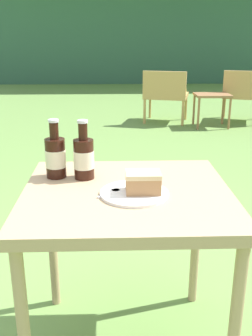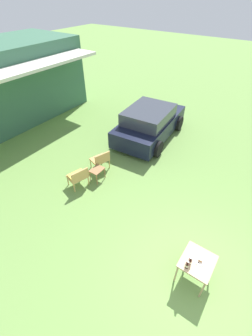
{
  "view_description": "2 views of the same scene",
  "coord_description": "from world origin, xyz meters",
  "px_view_note": "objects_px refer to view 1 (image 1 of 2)",
  "views": [
    {
      "loc": [
        -0.05,
        -1.29,
        1.22
      ],
      "look_at": [
        0.0,
        0.1,
        0.75
      ],
      "focal_mm": 42.0,
      "sensor_mm": 36.0,
      "label": 1
    },
    {
      "loc": [
        -2.88,
        -0.13,
        5.31
      ],
      "look_at": [
        1.48,
        2.92,
        0.9
      ],
      "focal_mm": 24.0,
      "sensor_mm": 36.0,
      "label": 2
    }
  ],
  "objects_px": {
    "wicker_chair_cushioned": "(166,92)",
    "garden_side_table": "(212,99)",
    "cola_bottle_near": "(84,157)",
    "patio_table": "(127,211)",
    "cake_on_plate": "(139,187)",
    "cola_bottle_far": "(56,156)",
    "wicker_chair_plain": "(244,92)"
  },
  "relations": [
    {
      "from": "patio_table",
      "to": "cola_bottle_near",
      "type": "xyz_separation_m",
      "value": [
        -0.16,
        0.13,
        0.16
      ]
    },
    {
      "from": "garden_side_table",
      "to": "cola_bottle_near",
      "type": "bearing_deg",
      "value": -110.65
    },
    {
      "from": "garden_side_table",
      "to": "cake_on_plate",
      "type": "xyz_separation_m",
      "value": [
        -1.26,
        -4.04,
        0.34
      ]
    },
    {
      "from": "wicker_chair_cushioned",
      "to": "cola_bottle_near",
      "type": "xyz_separation_m",
      "value": [
        -0.86,
        -4.17,
        0.35
      ]
    },
    {
      "from": "wicker_chair_plain",
      "to": "cola_bottle_far",
      "type": "xyz_separation_m",
      "value": [
        -2.09,
        -4.13,
        0.35
      ]
    },
    {
      "from": "garden_side_table",
      "to": "cola_bottle_far",
      "type": "bearing_deg",
      "value": -112.14
    },
    {
      "from": "cake_on_plate",
      "to": "cola_bottle_far",
      "type": "height_order",
      "value": "cola_bottle_far"
    },
    {
      "from": "patio_table",
      "to": "wicker_chair_cushioned",
      "type": "bearing_deg",
      "value": 80.7
    },
    {
      "from": "wicker_chair_cushioned",
      "to": "wicker_chair_plain",
      "type": "xyz_separation_m",
      "value": [
        1.12,
        -0.02,
        -0.0
      ]
    },
    {
      "from": "cola_bottle_near",
      "to": "cola_bottle_far",
      "type": "bearing_deg",
      "value": 171.48
    },
    {
      "from": "wicker_chair_plain",
      "to": "wicker_chair_cushioned",
      "type": "bearing_deg",
      "value": 16.74
    },
    {
      "from": "patio_table",
      "to": "cake_on_plate",
      "type": "relative_size",
      "value": 3.09
    },
    {
      "from": "cola_bottle_near",
      "to": "cola_bottle_far",
      "type": "relative_size",
      "value": 1.0
    },
    {
      "from": "cake_on_plate",
      "to": "cola_bottle_near",
      "type": "bearing_deg",
      "value": 139.37
    },
    {
      "from": "cola_bottle_near",
      "to": "cola_bottle_far",
      "type": "distance_m",
      "value": 0.11
    },
    {
      "from": "cola_bottle_far",
      "to": "cake_on_plate",
      "type": "bearing_deg",
      "value": -31.29
    },
    {
      "from": "wicker_chair_cushioned",
      "to": "patio_table",
      "type": "height_order",
      "value": "wicker_chair_cushioned"
    },
    {
      "from": "wicker_chair_cushioned",
      "to": "garden_side_table",
      "type": "bearing_deg",
      "value": 168.68
    },
    {
      "from": "patio_table",
      "to": "cake_on_plate",
      "type": "height_order",
      "value": "cake_on_plate"
    },
    {
      "from": "wicker_chair_plain",
      "to": "patio_table",
      "type": "relative_size",
      "value": 1.0
    },
    {
      "from": "wicker_chair_cushioned",
      "to": "cake_on_plate",
      "type": "bearing_deg",
      "value": 96.82
    },
    {
      "from": "cake_on_plate",
      "to": "cola_bottle_far",
      "type": "distance_m",
      "value": 0.36
    },
    {
      "from": "cake_on_plate",
      "to": "garden_side_table",
      "type": "bearing_deg",
      "value": 72.69
    },
    {
      "from": "patio_table",
      "to": "cola_bottle_near",
      "type": "distance_m",
      "value": 0.26
    },
    {
      "from": "cola_bottle_near",
      "to": "patio_table",
      "type": "bearing_deg",
      "value": -40.11
    },
    {
      "from": "wicker_chair_cushioned",
      "to": "garden_side_table",
      "type": "distance_m",
      "value": 0.67
    },
    {
      "from": "patio_table",
      "to": "cola_bottle_far",
      "type": "height_order",
      "value": "cola_bottle_far"
    },
    {
      "from": "wicker_chair_cushioned",
      "to": "garden_side_table",
      "type": "relative_size",
      "value": 1.58
    },
    {
      "from": "cake_on_plate",
      "to": "cola_bottle_far",
      "type": "bearing_deg",
      "value": 148.71
    },
    {
      "from": "patio_table",
      "to": "wicker_chair_plain",
      "type": "bearing_deg",
      "value": 66.9
    },
    {
      "from": "cola_bottle_near",
      "to": "cola_bottle_far",
      "type": "height_order",
      "value": "same"
    },
    {
      "from": "cake_on_plate",
      "to": "cola_bottle_far",
      "type": "relative_size",
      "value": 1.05
    }
  ]
}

